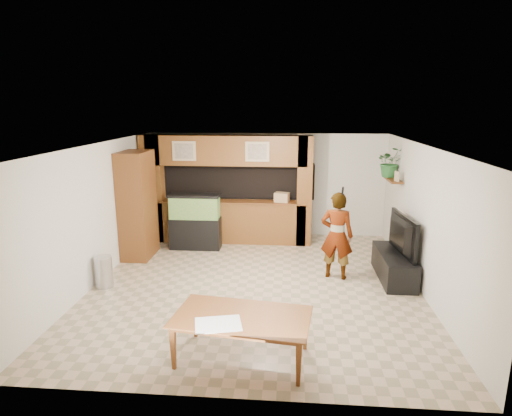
# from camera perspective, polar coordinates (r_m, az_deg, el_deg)

# --- Properties ---
(floor) EXTENTS (6.50, 6.50, 0.00)m
(floor) POSITION_cam_1_polar(r_m,az_deg,el_deg) (8.21, -0.03, -10.07)
(floor) COLOR tan
(floor) RESTS_ON ground
(ceiling) EXTENTS (6.50, 6.50, 0.00)m
(ceiling) POSITION_cam_1_polar(r_m,az_deg,el_deg) (7.55, -0.03, 8.31)
(ceiling) COLOR white
(ceiling) RESTS_ON wall_back
(wall_back) EXTENTS (6.00, 0.00, 6.00)m
(wall_back) POSITION_cam_1_polar(r_m,az_deg,el_deg) (10.94, 1.36, 3.13)
(wall_back) COLOR beige
(wall_back) RESTS_ON floor
(wall_left) EXTENTS (0.00, 6.50, 6.50)m
(wall_left) POSITION_cam_1_polar(r_m,az_deg,el_deg) (8.55, -20.49, -0.77)
(wall_left) COLOR beige
(wall_left) RESTS_ON floor
(wall_right) EXTENTS (0.00, 6.50, 6.50)m
(wall_right) POSITION_cam_1_polar(r_m,az_deg,el_deg) (8.11, 21.60, -1.63)
(wall_right) COLOR beige
(wall_right) RESTS_ON floor
(partition) EXTENTS (4.20, 0.99, 2.60)m
(partition) POSITION_cam_1_polar(r_m,az_deg,el_deg) (10.44, -4.05, 2.65)
(partition) COLOR brown
(partition) RESTS_ON floor
(wall_clock) EXTENTS (0.05, 0.25, 0.25)m
(wall_clock) POSITION_cam_1_polar(r_m,az_deg,el_deg) (9.32, -18.05, 4.33)
(wall_clock) COLOR black
(wall_clock) RESTS_ON wall_left
(wall_shelf) EXTENTS (0.25, 0.90, 0.04)m
(wall_shelf) POSITION_cam_1_polar(r_m,az_deg,el_deg) (9.83, 17.77, 3.63)
(wall_shelf) COLOR brown
(wall_shelf) RESTS_ON wall_right
(pantry_cabinet) EXTENTS (0.58, 0.96, 2.33)m
(pantry_cabinet) POSITION_cam_1_polar(r_m,az_deg,el_deg) (9.66, -15.54, 0.39)
(pantry_cabinet) COLOR brown
(pantry_cabinet) RESTS_ON floor
(trash_can) EXTENTS (0.32, 0.32, 0.59)m
(trash_can) POSITION_cam_1_polar(r_m,az_deg,el_deg) (8.45, -19.65, -8.03)
(trash_can) COLOR #B2B2B7
(trash_can) RESTS_ON floor
(aquarium) EXTENTS (1.17, 0.44, 1.30)m
(aquarium) POSITION_cam_1_polar(r_m,az_deg,el_deg) (10.05, -8.10, -1.86)
(aquarium) COLOR black
(aquarium) RESTS_ON floor
(tv_stand) EXTENTS (0.57, 1.55, 0.52)m
(tv_stand) POSITION_cam_1_polar(r_m,az_deg,el_deg) (8.78, 17.91, -7.34)
(tv_stand) COLOR black
(tv_stand) RESTS_ON floor
(television) EXTENTS (0.31, 1.32, 0.75)m
(television) POSITION_cam_1_polar(r_m,az_deg,el_deg) (8.58, 18.22, -3.37)
(television) COLOR black
(television) RESTS_ON tv_stand
(photo_frame) EXTENTS (0.07, 0.16, 0.21)m
(photo_frame) POSITION_cam_1_polar(r_m,az_deg,el_deg) (9.49, 18.27, 4.02)
(photo_frame) COLOR tan
(photo_frame) RESTS_ON wall_shelf
(potted_plant) EXTENTS (0.68, 0.61, 0.67)m
(potted_plant) POSITION_cam_1_polar(r_m,az_deg,el_deg) (9.99, 17.47, 5.87)
(potted_plant) COLOR #245B29
(potted_plant) RESTS_ON wall_shelf
(person) EXTENTS (0.70, 0.55, 1.71)m
(person) POSITION_cam_1_polar(r_m,az_deg,el_deg) (8.36, 10.72, -3.63)
(person) COLOR #987A53
(person) RESTS_ON floor
(microphone) EXTENTS (0.04, 0.11, 0.17)m
(microphone) POSITION_cam_1_polar(r_m,az_deg,el_deg) (7.99, 11.48, 2.24)
(microphone) COLOR black
(microphone) RESTS_ON person
(dining_table) EXTENTS (1.89, 1.21, 0.62)m
(dining_table) POSITION_cam_1_polar(r_m,az_deg,el_deg) (5.87, -1.97, -17.04)
(dining_table) COLOR brown
(dining_table) RESTS_ON floor
(newspaper_a) EXTENTS (0.65, 0.54, 0.01)m
(newspaper_a) POSITION_cam_1_polar(r_m,az_deg,el_deg) (5.57, -5.07, -15.18)
(newspaper_a) COLOR silver
(newspaper_a) RESTS_ON dining_table
(counter_box) EXTENTS (0.38, 0.30, 0.22)m
(counter_box) POSITION_cam_1_polar(r_m,az_deg,el_deg) (10.17, 3.46, 1.44)
(counter_box) COLOR tan
(counter_box) RESTS_ON partition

